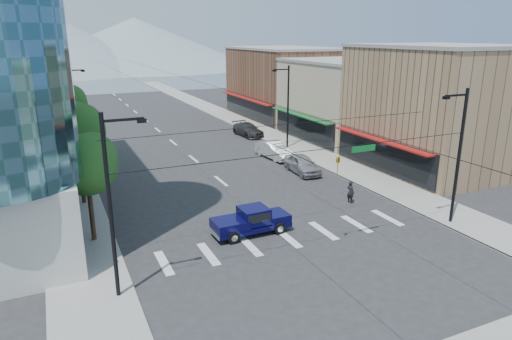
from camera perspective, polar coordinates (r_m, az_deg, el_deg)
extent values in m
plane|color=#28282B|center=(27.67, 5.87, -9.58)|extent=(160.00, 160.00, 0.00)
cube|color=gray|center=(62.48, -23.41, 4.10)|extent=(4.00, 120.00, 0.15)
cube|color=gray|center=(67.21, -2.52, 6.26)|extent=(4.00, 120.00, 0.15)
cube|color=#8C6B4C|center=(45.82, 21.71, 7.09)|extent=(12.00, 14.00, 11.00)
cube|color=tan|center=(56.44, 11.36, 8.51)|extent=(12.00, 14.00, 9.00)
cube|color=brown|center=(69.88, 3.63, 10.72)|extent=(12.00, 18.00, 10.00)
cube|color=#8C6B4C|center=(83.43, -27.82, 12.62)|extent=(4.00, 4.00, 18.00)
cone|color=gray|center=(171.30, -26.22, 14.63)|extent=(80.00, 80.00, 22.00)
cone|color=gray|center=(184.26, -14.84, 15.14)|extent=(90.00, 90.00, 18.00)
cylinder|color=black|center=(29.08, -19.95, -4.33)|extent=(0.28, 0.28, 4.55)
sphere|color=#284E1A|center=(28.29, -20.47, 0.60)|extent=(3.64, 3.64, 3.64)
sphere|color=#284E1A|center=(28.51, -19.80, 1.62)|extent=(2.86, 2.86, 2.86)
cylinder|color=black|center=(35.65, -21.05, -0.16)|extent=(0.28, 0.28, 5.11)
sphere|color=#284E1A|center=(34.97, -21.54, 4.42)|extent=(4.09, 4.09, 4.09)
sphere|color=#284E1A|center=(35.21, -20.99, 5.22)|extent=(3.21, 3.21, 3.21)
cylinder|color=black|center=(42.49, -21.72, 1.96)|extent=(0.28, 0.28, 4.55)
sphere|color=#284E1A|center=(41.96, -22.10, 5.40)|extent=(3.64, 3.64, 3.64)
sphere|color=#284E1A|center=(42.20, -21.64, 6.06)|extent=(2.86, 2.86, 2.86)
cylinder|color=black|center=(49.26, -22.28, 4.13)|extent=(0.28, 0.28, 5.11)
sphere|color=#284E1A|center=(48.78, -22.65, 7.48)|extent=(4.09, 4.09, 4.09)
sphere|color=#284E1A|center=(49.04, -22.25, 8.04)|extent=(3.21, 3.21, 3.21)
cylinder|color=black|center=(21.79, -17.75, -4.85)|extent=(0.20, 0.20, 9.00)
cylinder|color=black|center=(32.06, 23.98, 1.31)|extent=(0.20, 0.20, 9.00)
cylinder|color=black|center=(24.72, 7.45, 2.49)|extent=(21.60, 0.04, 0.04)
imported|color=gold|center=(25.80, 10.20, 0.55)|extent=(0.16, 0.20, 1.00)
cube|color=#0C6626|center=(26.58, 13.31, 2.63)|extent=(1.60, 0.06, 0.35)
cylinder|color=black|center=(51.90, -22.25, 6.91)|extent=(0.20, 0.20, 9.00)
cube|color=black|center=(51.49, -21.74, 11.51)|extent=(1.80, 0.12, 0.12)
cube|color=black|center=(51.55, -20.83, 11.50)|extent=(0.40, 0.25, 0.18)
cylinder|color=black|center=(49.90, 4.01, 7.76)|extent=(0.20, 0.20, 9.00)
cube|color=black|center=(49.01, 3.17, 12.44)|extent=(1.80, 0.12, 0.12)
cube|color=black|center=(48.65, 2.31, 12.30)|extent=(0.40, 0.25, 0.18)
cube|color=#09083C|center=(29.11, -0.61, -7.03)|extent=(5.02, 1.94, 0.32)
cube|color=#09083C|center=(29.71, 2.47, -5.78)|extent=(1.49, 1.76, 0.50)
cube|color=#09083C|center=(28.90, -0.29, -5.65)|extent=(1.76, 1.72, 0.99)
cube|color=black|center=(28.86, -0.29, -5.48)|extent=(1.58, 1.74, 0.54)
cube|color=#09083C|center=(28.40, -3.27, -6.78)|extent=(2.13, 1.86, 0.59)
cube|color=silver|center=(30.17, 3.68, -6.18)|extent=(0.16, 1.72, 0.32)
cube|color=silver|center=(28.22, -5.22, -7.89)|extent=(0.16, 1.72, 0.27)
cylinder|color=black|center=(29.12, 2.96, -7.29)|extent=(0.77, 0.29, 0.76)
cylinder|color=black|center=(30.51, 1.38, -6.12)|extent=(0.77, 0.29, 0.76)
cylinder|color=black|center=(27.85, -2.81, -8.45)|extent=(0.77, 0.29, 0.76)
cylinder|color=black|center=(29.30, -4.16, -7.16)|extent=(0.77, 0.29, 0.76)
imported|color=black|center=(34.80, 11.73, -2.71)|extent=(0.55, 0.71, 1.71)
imported|color=#9A999E|center=(41.65, 5.80, 0.74)|extent=(2.25, 4.96, 1.65)
imported|color=silver|center=(46.44, 2.29, 2.50)|extent=(2.29, 5.26, 1.68)
imported|color=#343336|center=(56.75, -1.02, 5.06)|extent=(2.59, 5.53, 1.56)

